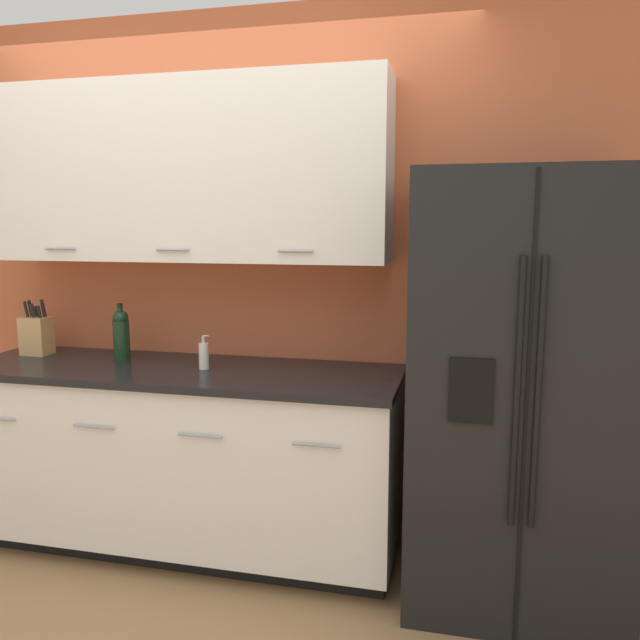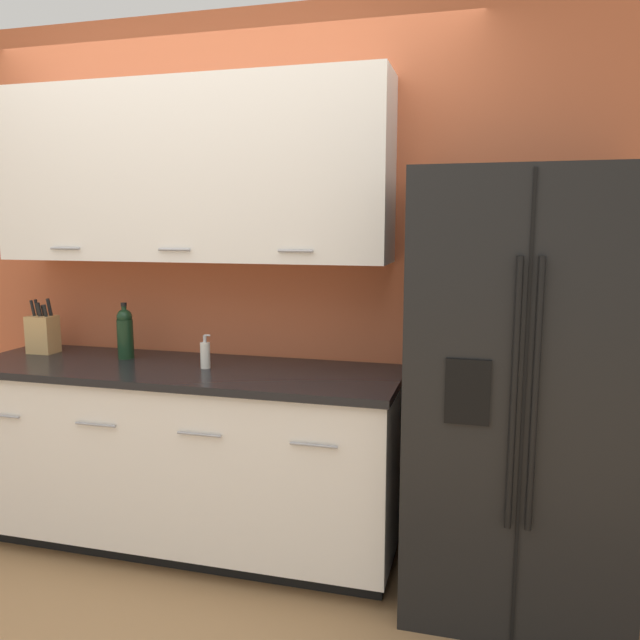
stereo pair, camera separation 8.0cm
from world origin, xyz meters
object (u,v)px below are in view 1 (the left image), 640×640
object	(u,v)px
knife_block	(36,335)
soap_dispenser	(204,355)
refrigerator	(518,392)
wine_bottle	(121,333)

from	to	relation	value
knife_block	soap_dispenser	world-z (taller)	knife_block
refrigerator	knife_block	xyz separation A→B (m)	(-2.38, 0.14, 0.12)
refrigerator	wine_bottle	distance (m)	1.90
soap_dispenser	wine_bottle	bearing A→B (deg)	168.62
wine_bottle	refrigerator	bearing A→B (deg)	-4.10
knife_block	refrigerator	bearing A→B (deg)	-3.47
wine_bottle	soap_dispenser	bearing A→B (deg)	-11.38
knife_block	soap_dispenser	distance (m)	0.98
knife_block	wine_bottle	bearing A→B (deg)	-1.06
refrigerator	wine_bottle	world-z (taller)	refrigerator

